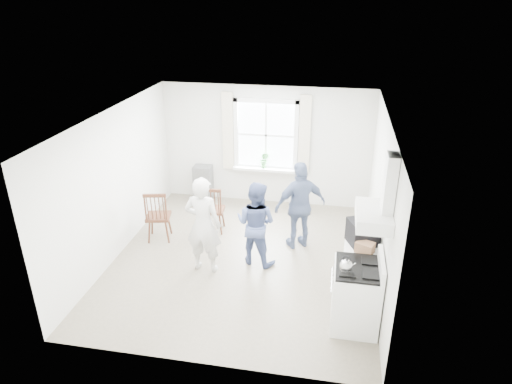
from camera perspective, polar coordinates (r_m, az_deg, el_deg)
name	(u,v)px	position (r m, az deg, el deg)	size (l,w,h in m)	color
room_shell	(242,193)	(7.58, -1.76, -0.13)	(4.62, 5.12, 2.64)	gray
window_assembly	(266,140)	(9.77, 1.23, 6.57)	(1.88, 0.24, 1.70)	white
range_hood	(379,205)	(5.99, 15.12, -1.60)	(0.45, 0.76, 0.94)	white
shelf_unit	(203,183)	(10.34, -6.62, 1.14)	(0.40, 0.30, 0.80)	slate
gas_stove	(356,295)	(6.70, 12.39, -12.48)	(0.68, 0.76, 1.12)	white
kettle	(346,266)	(6.26, 11.21, -9.05)	(0.18, 0.18, 0.25)	silver
low_cabinet	(360,270)	(7.30, 12.83, -9.48)	(0.50, 0.55, 0.90)	white
stereo_stack	(363,232)	(7.02, 13.24, -4.87)	(0.53, 0.50, 0.37)	black
cardboard_box	(365,247)	(6.84, 13.45, -6.76)	(0.25, 0.18, 0.16)	#926646
windsor_chair_a	(157,212)	(8.65, -12.31, -2.41)	(0.52, 0.51, 1.03)	#432315
windsor_chair_b	(212,205)	(8.81, -5.52, -1.65)	(0.45, 0.44, 0.98)	#432315
person_left	(203,225)	(7.57, -6.62, -4.13)	(0.62, 0.62, 1.70)	silver
person_mid	(256,223)	(7.78, -0.02, -3.93)	(0.73, 0.73, 1.51)	#495889
person_right	(300,206)	(8.26, 5.55, -1.71)	(0.97, 0.97, 1.66)	navy
potted_plant	(264,160)	(9.83, 1.06, 4.01)	(0.20, 0.20, 0.36)	#377C38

